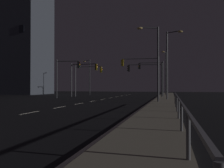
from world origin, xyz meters
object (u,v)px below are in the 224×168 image
at_px(traffic_light_far_right, 67,71).
at_px(building_distant, 12,34).
at_px(traffic_light_near_left, 142,68).
at_px(traffic_light_overhead_east, 87,74).
at_px(traffic_light_far_left, 146,72).
at_px(street_lamp_median, 165,69).
at_px(street_lamp_far_end, 155,56).
at_px(traffic_light_mid_left, 152,71).
at_px(street_lamp_corner, 169,59).
at_px(street_lamp_mid_block, 89,73).
at_px(traffic_light_near_right, 83,73).

bearing_deg(traffic_light_far_right, building_distant, 144.04).
bearing_deg(traffic_light_near_left, building_distant, 156.87).
distance_m(traffic_light_overhead_east, traffic_light_far_left, 10.21).
bearing_deg(street_lamp_median, street_lamp_far_end, -91.59).
height_order(traffic_light_mid_left, building_distant, building_distant).
bearing_deg(street_lamp_corner, street_lamp_mid_block, 134.21).
relative_size(traffic_light_near_right, traffic_light_far_right, 1.00).
distance_m(traffic_light_far_left, traffic_light_far_right, 11.48).
height_order(traffic_light_near_left, traffic_light_overhead_east, traffic_light_near_left).
height_order(traffic_light_near_right, traffic_light_far_left, traffic_light_near_right).
bearing_deg(traffic_light_far_left, street_lamp_mid_block, 139.78).
xyz_separation_m(traffic_light_mid_left, street_lamp_corner, (2.72, -9.28, 0.86)).
distance_m(traffic_light_near_left, traffic_light_far_right, 10.59).
bearing_deg(traffic_light_near_right, traffic_light_overhead_east, 82.07).
relative_size(traffic_light_near_right, traffic_light_overhead_east, 1.05).
relative_size(traffic_light_far_left, building_distant, 0.19).
bearing_deg(traffic_light_near_left, street_lamp_far_end, -74.66).
bearing_deg(traffic_light_far_right, traffic_light_overhead_east, 82.95).
height_order(traffic_light_far_left, street_lamp_median, street_lamp_median).
distance_m(traffic_light_mid_left, street_lamp_corner, 9.71).
distance_m(traffic_light_near_left, traffic_light_mid_left, 5.89).
relative_size(traffic_light_far_left, street_lamp_far_end, 0.68).
height_order(traffic_light_overhead_east, traffic_light_far_left, traffic_light_overhead_east).
xyz_separation_m(traffic_light_far_right, street_lamp_far_end, (12.75, -6.69, 0.82)).
relative_size(street_lamp_median, street_lamp_mid_block, 1.10).
relative_size(traffic_light_overhead_east, traffic_light_far_right, 0.95).
distance_m(traffic_light_mid_left, street_lamp_median, 6.62).
bearing_deg(traffic_light_near_right, traffic_light_far_left, -3.54).
height_order(traffic_light_near_right, street_lamp_median, street_lamp_median).
xyz_separation_m(traffic_light_near_right, street_lamp_mid_block, (-2.72, 10.28, 0.47)).
bearing_deg(traffic_light_near_left, street_lamp_corner, -43.28).
height_order(traffic_light_mid_left, traffic_light_far_left, traffic_light_mid_left).
bearing_deg(building_distant, street_lamp_corner, -25.72).
bearing_deg(street_lamp_corner, street_lamp_median, 93.01).
bearing_deg(street_lamp_mid_block, traffic_light_far_right, -81.79).
distance_m(street_lamp_corner, street_lamp_far_end, 5.10).
height_order(traffic_light_near_left, street_lamp_corner, street_lamp_corner).
height_order(street_lamp_corner, street_lamp_far_end, street_lamp_corner).
bearing_deg(street_lamp_median, traffic_light_near_right, -144.54).
xyz_separation_m(traffic_light_mid_left, street_lamp_far_end, (1.33, -14.18, 0.58)).
bearing_deg(traffic_light_mid_left, street_lamp_far_end, -84.63).
bearing_deg(street_lamp_corner, traffic_light_near_right, 154.51).
relative_size(street_lamp_median, building_distant, 0.29).
distance_m(traffic_light_far_right, building_distant, 27.27).
height_order(street_lamp_corner, street_lamp_mid_block, street_lamp_corner).
relative_size(traffic_light_mid_left, street_lamp_mid_block, 0.77).
bearing_deg(building_distant, traffic_light_overhead_east, -22.13).
height_order(street_lamp_median, street_lamp_far_end, street_lamp_median).
xyz_separation_m(street_lamp_median, street_lamp_mid_block, (-15.48, 1.19, -0.55)).
xyz_separation_m(traffic_light_near_left, street_lamp_mid_block, (-12.61, 13.28, 0.22)).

